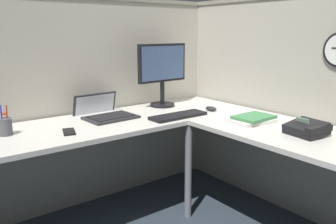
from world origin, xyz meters
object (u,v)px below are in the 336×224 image
at_px(laptop, 104,113).
at_px(keyboard, 178,116).
at_px(office_phone, 307,129).
at_px(book_stack, 252,119).
at_px(computer_mouse, 211,109).
at_px(pen_cup, 5,127).
at_px(monitor, 162,70).
at_px(cell_phone, 69,132).

distance_m(laptop, keyboard, 0.53).
bearing_deg(office_phone, book_stack, 91.32).
xyz_separation_m(laptop, computer_mouse, (0.74, -0.34, -0.01)).
bearing_deg(computer_mouse, laptop, 155.45).
height_order(pen_cup, office_phone, pen_cup).
height_order(laptop, keyboard, laptop).
height_order(office_phone, book_stack, office_phone).
distance_m(monitor, keyboard, 0.49).
height_order(laptop, book_stack, laptop).
distance_m(keyboard, computer_mouse, 0.33).
bearing_deg(cell_phone, book_stack, -8.02).
bearing_deg(computer_mouse, office_phone, -91.15).
bearing_deg(pen_cup, computer_mouse, -10.15).
bearing_deg(cell_phone, office_phone, -22.65).
bearing_deg(computer_mouse, monitor, 117.69).
bearing_deg(laptop, cell_phone, -145.08).
distance_m(laptop, office_phone, 1.36).
xyz_separation_m(pen_cup, book_stack, (1.39, -0.67, -0.03)).
relative_size(monitor, book_stack, 1.66).
distance_m(monitor, computer_mouse, 0.50).
distance_m(pen_cup, cell_phone, 0.36).
bearing_deg(cell_phone, monitor, 34.34).
xyz_separation_m(laptop, pen_cup, (-0.67, -0.08, 0.03)).
distance_m(monitor, office_phone, 1.22).
relative_size(pen_cup, office_phone, 0.79).
bearing_deg(monitor, office_phone, -81.55).
bearing_deg(monitor, pen_cup, -174.73).
distance_m(keyboard, office_phone, 0.86).
height_order(computer_mouse, pen_cup, pen_cup).
height_order(pen_cup, book_stack, pen_cup).
distance_m(laptop, pen_cup, 0.68).
bearing_deg(cell_phone, pen_cup, 168.79).
xyz_separation_m(keyboard, computer_mouse, (0.33, 0.01, 0.01)).
xyz_separation_m(monitor, keyboard, (-0.14, -0.38, -0.28)).
bearing_deg(keyboard, office_phone, -68.96).
bearing_deg(computer_mouse, cell_phone, 175.63).
height_order(computer_mouse, cell_phone, computer_mouse).
bearing_deg(monitor, computer_mouse, -62.31).
bearing_deg(keyboard, book_stack, -53.39).
bearing_deg(computer_mouse, pen_cup, 169.85).
distance_m(laptop, cell_phone, 0.44).
height_order(monitor, keyboard, monitor).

